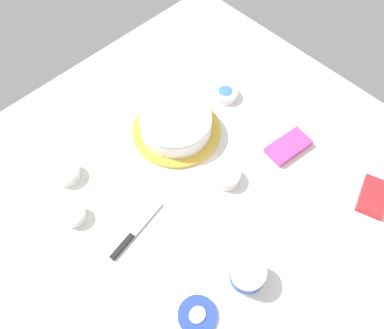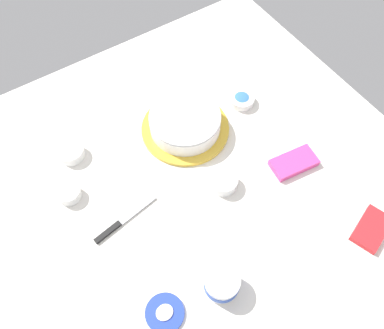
# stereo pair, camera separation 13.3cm
# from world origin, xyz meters

# --- Properties ---
(ground_plane) EXTENTS (1.54, 1.54, 0.00)m
(ground_plane) POSITION_xyz_m (0.00, 0.00, 0.00)
(ground_plane) COLOR silver
(frosted_cake) EXTENTS (0.32, 0.32, 0.09)m
(frosted_cake) POSITION_xyz_m (0.11, 0.24, 0.04)
(frosted_cake) COLOR gold
(frosted_cake) RESTS_ON ground_plane
(frosting_tub) EXTENTS (0.10, 0.10, 0.07)m
(frosting_tub) POSITION_xyz_m (-0.11, -0.29, 0.04)
(frosting_tub) COLOR white
(frosting_tub) RESTS_ON ground_plane
(frosting_tub_lid) EXTENTS (0.11, 0.11, 0.02)m
(frosting_tub_lid) POSITION_xyz_m (-0.28, -0.27, 0.01)
(frosting_tub_lid) COLOR #233DAD
(frosting_tub_lid) RESTS_ON ground_plane
(spreading_knife) EXTENTS (0.24, 0.06, 0.01)m
(spreading_knife) POSITION_xyz_m (-0.26, 0.04, 0.01)
(spreading_knife) COLOR silver
(spreading_knife) RESTS_ON ground_plane
(sprinkle_bowl_blue) EXTENTS (0.10, 0.10, 0.03)m
(sprinkle_bowl_blue) POSITION_xyz_m (0.36, 0.23, 0.02)
(sprinkle_bowl_blue) COLOR white
(sprinkle_bowl_blue) RESTS_ON ground_plane
(sprinkle_bowl_orange) EXTENTS (0.09, 0.09, 0.04)m
(sprinkle_bowl_orange) POSITION_xyz_m (0.09, -0.02, 0.02)
(sprinkle_bowl_orange) COLOR white
(sprinkle_bowl_orange) RESTS_ON ground_plane
(sprinkle_bowl_yellow) EXTENTS (0.09, 0.09, 0.04)m
(sprinkle_bowl_yellow) POSITION_xyz_m (-0.28, 0.36, 0.02)
(sprinkle_bowl_yellow) COLOR white
(sprinkle_bowl_yellow) RESTS_ON ground_plane
(sprinkle_bowl_pink) EXTENTS (0.08, 0.08, 0.04)m
(sprinkle_bowl_pink) POSITION_xyz_m (-0.35, 0.22, 0.02)
(sprinkle_bowl_pink) COLOR white
(sprinkle_bowl_pink) RESTS_ON ground_plane
(candy_box_lower) EXTENTS (0.17, 0.10, 0.03)m
(candy_box_lower) POSITION_xyz_m (0.34, -0.09, 0.01)
(candy_box_lower) COLOR #E53D8E
(candy_box_lower) RESTS_ON ground_plane
(candy_box_upper) EXTENTS (0.16, 0.13, 0.02)m
(candy_box_upper) POSITION_xyz_m (0.39, -0.41, 0.01)
(candy_box_upper) COLOR red
(candy_box_upper) RESTS_ON ground_plane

